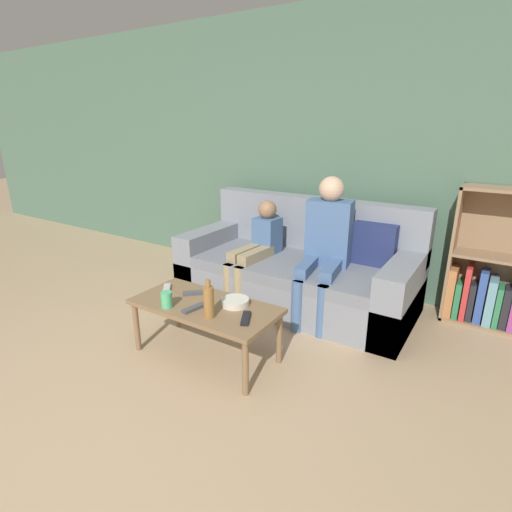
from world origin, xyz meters
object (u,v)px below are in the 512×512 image
at_px(tv_remote_0, 167,289).
at_px(tv_remote_2, 195,293).
at_px(snack_bowl, 235,302).
at_px(person_child, 257,246).
at_px(tv_remote_1, 246,318).
at_px(bookshelf, 496,277).
at_px(bottle, 209,301).
at_px(couch, 298,271).
at_px(person_adult, 326,239).
at_px(cup_near, 167,300).
at_px(coffee_table, 205,310).
at_px(tv_remote_3, 194,308).

height_order(tv_remote_0, tv_remote_2, same).
bearing_deg(tv_remote_2, snack_bowl, 48.73).
height_order(person_child, tv_remote_2, person_child).
bearing_deg(tv_remote_1, person_child, 91.64).
height_order(bookshelf, bottle, bookshelf).
height_order(couch, person_child, couch).
xyz_separation_m(person_child, tv_remote_0, (-0.16, -0.99, -0.10)).
relative_size(couch, person_adult, 1.78).
height_order(person_adult, cup_near, person_adult).
bearing_deg(cup_near, bookshelf, 44.35).
distance_m(cup_near, bottle, 0.33).
height_order(coffee_table, tv_remote_3, tv_remote_3).
xyz_separation_m(tv_remote_0, tv_remote_2, (0.22, 0.06, 0.00)).
height_order(cup_near, tv_remote_2, cup_near).
height_order(couch, bottle, couch).
bearing_deg(tv_remote_2, person_adult, 106.23).
bearing_deg(tv_remote_1, snack_bowl, 114.76).
bearing_deg(coffee_table, tv_remote_3, -93.97).
xyz_separation_m(person_child, tv_remote_1, (0.59, -1.06, -0.10)).
bearing_deg(coffee_table, bookshelf, 44.53).
height_order(cup_near, tv_remote_0, cup_near).
bearing_deg(tv_remote_0, person_adult, 12.25).
distance_m(tv_remote_3, snack_bowl, 0.28).
xyz_separation_m(person_adult, tv_remote_2, (-0.58, -1.00, -0.25)).
xyz_separation_m(cup_near, tv_remote_2, (0.02, 0.26, -0.04)).
distance_m(coffee_table, person_adult, 1.20).
xyz_separation_m(bookshelf, person_adult, (-1.24, -0.54, 0.26)).
bearing_deg(tv_remote_3, coffee_table, 96.88).
height_order(tv_remote_0, tv_remote_1, same).
relative_size(cup_near, tv_remote_3, 0.62).
height_order(tv_remote_1, snack_bowl, snack_bowl).
xyz_separation_m(bookshelf, tv_remote_0, (-2.04, -1.59, 0.00)).
bearing_deg(tv_remote_0, coffee_table, -45.18).
distance_m(person_adult, snack_bowl, 1.04).
height_order(coffee_table, bottle, bottle).
relative_size(tv_remote_0, tv_remote_2, 1.03).
distance_m(cup_near, tv_remote_3, 0.19).
bearing_deg(tv_remote_0, person_child, 40.08).
xyz_separation_m(tv_remote_1, bottle, (-0.22, -0.09, 0.10)).
relative_size(person_child, cup_near, 8.33).
xyz_separation_m(bookshelf, tv_remote_2, (-1.81, -1.54, 0.00)).
xyz_separation_m(bookshelf, tv_remote_1, (-1.29, -1.66, 0.00)).
height_order(couch, snack_bowl, couch).
xyz_separation_m(coffee_table, tv_remote_0, (-0.39, 0.03, 0.05)).
distance_m(tv_remote_1, bottle, 0.26).
height_order(cup_near, snack_bowl, cup_near).
bearing_deg(coffee_table, tv_remote_0, 175.36).
distance_m(couch, tv_remote_2, 1.13).
xyz_separation_m(cup_near, snack_bowl, (0.37, 0.27, -0.03)).
distance_m(cup_near, snack_bowl, 0.46).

